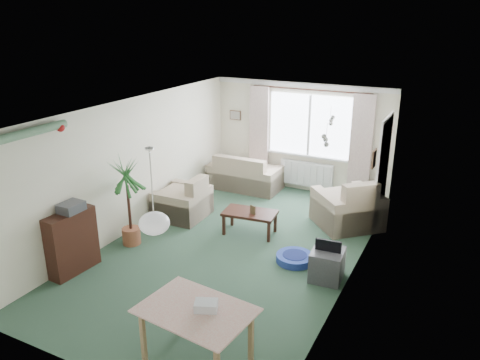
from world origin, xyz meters
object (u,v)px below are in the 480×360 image
at_px(sofa, 245,171).
at_px(pet_bed, 295,258).
at_px(armchair_corner, 348,201).
at_px(houseplant, 129,202).
at_px(dining_table, 197,337).
at_px(bookshelf, 72,242).
at_px(armchair_left, 182,196).
at_px(coffee_table, 250,223).
at_px(tv_cube, 327,265).

distance_m(sofa, pet_bed, 3.47).
xyz_separation_m(armchair_corner, houseplant, (-3.12, -2.43, 0.30)).
bearing_deg(armchair_corner, sofa, -62.65).
relative_size(armchair_corner, dining_table, 0.96).
xyz_separation_m(bookshelf, dining_table, (2.76, -0.88, -0.14)).
distance_m(armchair_corner, dining_table, 4.47).
bearing_deg(houseplant, armchair_left, 83.75).
distance_m(armchair_corner, coffee_table, 1.89).
distance_m(bookshelf, pet_bed, 3.47).
distance_m(bookshelf, dining_table, 2.90).
bearing_deg(coffee_table, tv_cube, -26.95).
bearing_deg(armchair_corner, coffee_table, -5.07).
height_order(coffee_table, tv_cube, tv_cube).
height_order(dining_table, pet_bed, dining_table).
xyz_separation_m(sofa, armchair_left, (-0.40, -1.98, 0.02)).
distance_m(coffee_table, tv_cube, 1.90).
distance_m(armchair_left, houseplant, 1.42).
bearing_deg(pet_bed, sofa, 129.47).
height_order(sofa, armchair_left, armchair_left).
distance_m(bookshelf, houseplant, 1.17).
height_order(bookshelf, dining_table, bookshelf).
height_order(armchair_corner, armchair_left, armchair_corner).
bearing_deg(houseplant, sofa, 80.67).
height_order(bookshelf, tv_cube, bookshelf).
distance_m(coffee_table, bookshelf, 3.04).
xyz_separation_m(houseplant, dining_table, (2.57, -2.00, -0.43)).
xyz_separation_m(armchair_left, houseplant, (-0.15, -1.37, 0.36)).
bearing_deg(houseplant, pet_bed, 13.94).
bearing_deg(armchair_corner, pet_bed, 34.74).
bearing_deg(pet_bed, armchair_corner, 77.77).
bearing_deg(tv_cube, dining_table, -112.08).
relative_size(armchair_corner, bookshelf, 1.09).
relative_size(sofa, coffee_table, 1.70).
bearing_deg(dining_table, tv_cube, 72.26).
bearing_deg(dining_table, armchair_corner, 82.93).
xyz_separation_m(bookshelf, houseplant, (0.19, 1.12, 0.29)).
distance_m(armchair_left, tv_cube, 3.34).
bearing_deg(houseplant, bookshelf, -99.61).
relative_size(sofa, bookshelf, 1.63).
height_order(sofa, houseplant, houseplant).
relative_size(coffee_table, pet_bed, 1.58).
relative_size(sofa, pet_bed, 2.68).
distance_m(armchair_corner, houseplant, 3.97).
xyz_separation_m(sofa, tv_cube, (2.80, -2.93, -0.17)).
relative_size(sofa, tv_cube, 3.14).
bearing_deg(bookshelf, tv_cube, 27.46).
xyz_separation_m(bookshelf, pet_bed, (2.94, 1.80, -0.43)).
xyz_separation_m(armchair_left, pet_bed, (2.60, -0.69, -0.36)).
xyz_separation_m(dining_table, tv_cube, (0.78, 2.42, -0.12)).
distance_m(armchair_corner, bookshelf, 4.86).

